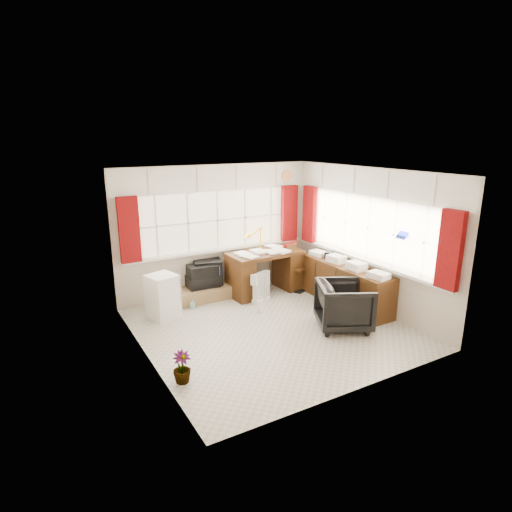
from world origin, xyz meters
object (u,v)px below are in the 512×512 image
(office_chair, at_px, (344,305))
(desk, at_px, (265,270))
(radiator, at_px, (261,290))
(tv_bench, at_px, (199,294))
(crt_tv, at_px, (207,272))
(credenza, at_px, (346,284))
(mini_fridge, at_px, (163,296))
(task_chair, at_px, (294,265))
(desk_lamp, at_px, (260,234))

(office_chair, bearing_deg, desk, 34.90)
(radiator, xyz_separation_m, tv_bench, (-1.00, 0.64, -0.11))
(crt_tv, bearing_deg, credenza, -39.98)
(mini_fridge, bearing_deg, credenza, -19.55)
(credenza, bearing_deg, mini_fridge, 160.45)
(desk, relative_size, credenza, 0.74)
(radiator, relative_size, tv_bench, 0.41)
(task_chair, distance_m, credenza, 1.24)
(desk, xyz_separation_m, desk_lamp, (-0.02, 0.14, 0.70))
(desk, height_order, task_chair, task_chair)
(task_chair, bearing_deg, office_chair, -100.03)
(desk_lamp, height_order, credenza, desk_lamp)
(desk_lamp, bearing_deg, tv_bench, 175.22)
(crt_tv, bearing_deg, task_chair, -16.76)
(desk_lamp, distance_m, tv_bench, 1.66)
(office_chair, bearing_deg, task_chair, 16.86)
(tv_bench, bearing_deg, desk, -10.79)
(task_chair, relative_size, crt_tv, 1.53)
(tv_bench, distance_m, crt_tv, 0.48)
(credenza, bearing_deg, radiator, 145.69)
(credenza, bearing_deg, office_chair, -132.73)
(office_chair, relative_size, radiator, 1.45)
(tv_bench, bearing_deg, credenza, -33.70)
(mini_fridge, bearing_deg, desk, 4.62)
(office_chair, relative_size, crt_tv, 1.35)
(task_chair, xyz_separation_m, tv_bench, (-1.93, 0.33, -0.38))
(office_chair, xyz_separation_m, mini_fridge, (-2.41, 1.85, -0.00))
(office_chair, relative_size, credenza, 0.42)
(desk, height_order, tv_bench, desk)
(tv_bench, bearing_deg, task_chair, -9.81)
(desk, xyz_separation_m, office_chair, (0.28, -2.02, -0.08))
(credenza, bearing_deg, desk, 127.44)
(crt_tv, bearing_deg, desk_lamp, -15.07)
(task_chair, bearing_deg, tv_bench, 170.19)
(desk, bearing_deg, tv_bench, 169.21)
(office_chair, distance_m, mini_fridge, 3.03)
(desk, height_order, desk_lamp, desk_lamp)
(desk_lamp, distance_m, radiator, 1.11)
(desk, relative_size, tv_bench, 1.06)
(mini_fridge, bearing_deg, desk_lamp, 8.45)
(tv_bench, bearing_deg, crt_tv, 32.14)
(office_chair, xyz_separation_m, crt_tv, (-1.32, 2.43, 0.10))
(radiator, distance_m, mini_fridge, 1.83)
(crt_tv, bearing_deg, mini_fridge, -151.52)
(radiator, height_order, tv_bench, radiator)
(desk_lamp, height_order, task_chair, desk_lamp)
(radiator, relative_size, crt_tv, 0.93)
(desk, relative_size, task_chair, 1.55)
(task_chair, distance_m, office_chair, 1.97)
(task_chair, xyz_separation_m, radiator, (-0.94, -0.31, -0.27))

